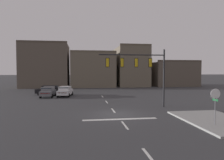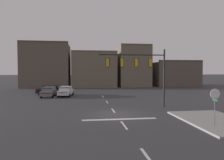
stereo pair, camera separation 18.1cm
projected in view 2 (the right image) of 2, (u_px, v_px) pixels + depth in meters
name	position (u px, v px, depth m)	size (l,w,h in m)	color
ground_plane	(116.00, 114.00, 19.90)	(400.00, 400.00, 0.00)	#353538
sidewalk_near_corner	(217.00, 121.00, 16.94)	(5.00, 8.00, 0.15)	gray
stop_bar_paint	(120.00, 119.00, 17.92)	(6.40, 0.50, 0.01)	silver
lane_centreline	(113.00, 110.00, 21.88)	(0.16, 26.40, 0.01)	silver
signal_mast_near_side	(142.00, 67.00, 23.47)	(7.49, 0.44, 6.58)	black
stop_sign	(215.00, 98.00, 15.31)	(0.76, 0.64, 2.83)	#56565B
car_lot_nearside	(49.00, 92.00, 33.13)	(2.16, 4.55, 1.61)	slate
car_lot_middle	(50.00, 90.00, 35.88)	(4.54, 2.13, 1.61)	black
car_lot_farside	(66.00, 91.00, 34.07)	(2.37, 4.62, 1.61)	silver
building_row	(108.00, 69.00, 55.82)	(45.17, 13.18, 11.07)	brown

